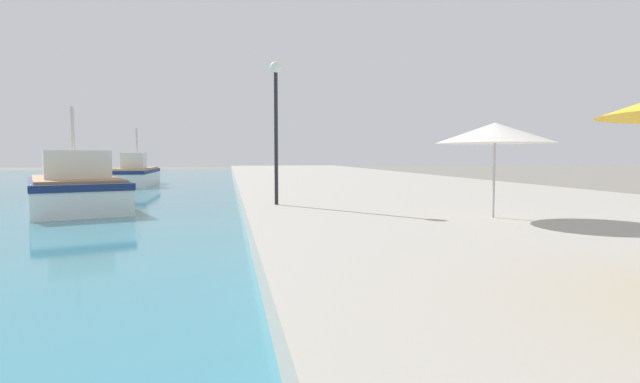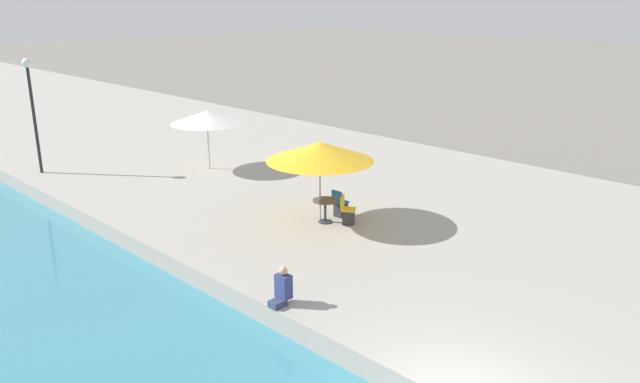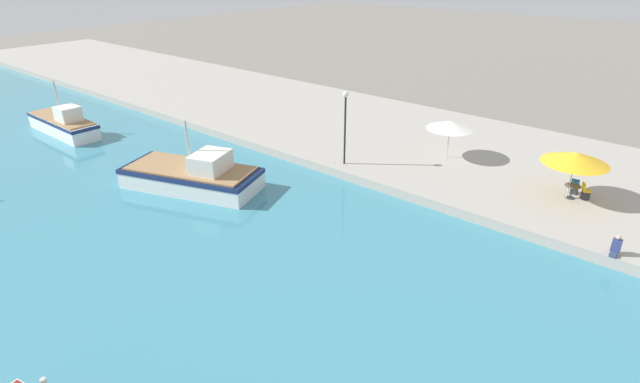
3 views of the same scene
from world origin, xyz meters
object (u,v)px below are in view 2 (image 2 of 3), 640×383
at_px(cafe_umbrella_white, 207,117).
at_px(cafe_chair_right, 348,214).
at_px(person_at_quay, 282,288).
at_px(lamppost, 31,96).
at_px(cafe_chair_left, 340,207).
at_px(cafe_umbrella_pink, 320,152).
at_px(cafe_table, 325,206).

bearing_deg(cafe_umbrella_white, cafe_chair_right, -95.66).
relative_size(person_at_quay, lamppost, 0.21).
bearing_deg(cafe_chair_left, person_at_quay, -61.62).
bearing_deg(cafe_umbrella_pink, cafe_umbrella_white, 80.40).
relative_size(cafe_table, person_at_quay, 0.85).
height_order(cafe_umbrella_pink, cafe_chair_left, cafe_umbrella_pink).
xyz_separation_m(cafe_table, cafe_chair_right, (0.39, -0.61, -0.21)).
relative_size(cafe_umbrella_white, lamppost, 0.65).
xyz_separation_m(cafe_umbrella_pink, cafe_table, (0.07, -0.16, -1.75)).
bearing_deg(cafe_chair_right, person_at_quay, -6.03).
relative_size(cafe_chair_left, lamppost, 0.20).
distance_m(cafe_umbrella_pink, cafe_chair_right, 2.16).
bearing_deg(person_at_quay, cafe_table, 33.85).
bearing_deg(person_at_quay, cafe_umbrella_white, 61.87).
bearing_deg(cafe_umbrella_pink, lamppost, 107.66).
distance_m(cafe_chair_left, person_at_quay, 6.21).
bearing_deg(lamppost, cafe_chair_right, -71.46).
bearing_deg(cafe_chair_left, cafe_umbrella_pink, -101.29).
bearing_deg(cafe_table, cafe_chair_left, 1.95).
bearing_deg(cafe_table, cafe_umbrella_white, 81.12).
distance_m(cafe_chair_left, cafe_chair_right, 0.72).
bearing_deg(lamppost, cafe_table, -72.23).
relative_size(cafe_umbrella_pink, cafe_chair_right, 3.68).
bearing_deg(cafe_umbrella_pink, cafe_chair_left, -9.34).
relative_size(cafe_table, cafe_chair_right, 0.88).
relative_size(cafe_umbrella_pink, cafe_table, 4.19).
bearing_deg(cafe_umbrella_pink, cafe_table, -64.37).
relative_size(cafe_chair_left, person_at_quay, 0.97).
height_order(cafe_chair_right, person_at_quay, person_at_quay).
bearing_deg(lamppost, cafe_umbrella_white, -40.23).
bearing_deg(cafe_umbrella_pink, cafe_chair_right, -58.83).
height_order(cafe_umbrella_pink, cafe_umbrella_white, cafe_umbrella_pink).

